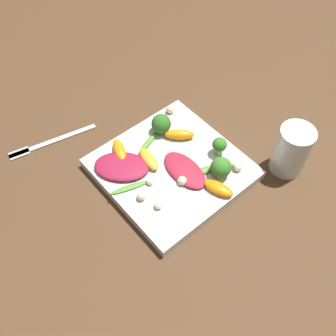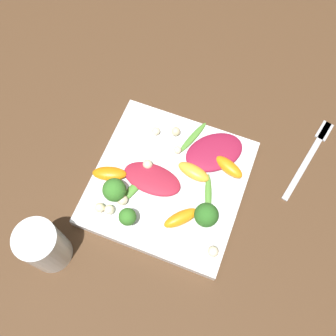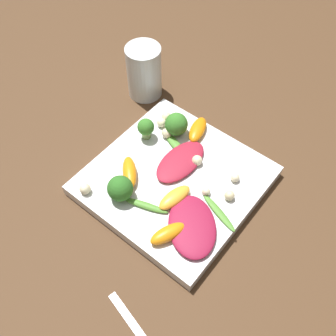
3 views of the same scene
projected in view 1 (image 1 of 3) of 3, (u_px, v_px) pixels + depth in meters
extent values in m
plane|color=#4C331E|center=(171.00, 172.00, 0.79)|extent=(2.40, 2.40, 0.00)
cube|color=white|center=(172.00, 169.00, 0.78)|extent=(0.26, 0.26, 0.02)
cylinder|color=white|center=(292.00, 150.00, 0.75)|extent=(0.07, 0.07, 0.11)
cube|color=#B2B2B7|center=(53.00, 141.00, 0.83)|extent=(0.19, 0.05, 0.01)
cube|color=#B2B2B7|center=(19.00, 153.00, 0.81)|extent=(0.05, 0.03, 0.01)
ellipsoid|color=maroon|center=(122.00, 166.00, 0.76)|extent=(0.13, 0.13, 0.01)
ellipsoid|color=maroon|center=(185.00, 170.00, 0.76)|extent=(0.06, 0.11, 0.01)
ellipsoid|color=#FCAD33|center=(149.00, 159.00, 0.77)|extent=(0.04, 0.06, 0.02)
ellipsoid|color=orange|center=(218.00, 188.00, 0.73)|extent=(0.04, 0.07, 0.02)
ellipsoid|color=orange|center=(119.00, 150.00, 0.78)|extent=(0.04, 0.06, 0.02)
ellipsoid|color=orange|center=(179.00, 134.00, 0.80)|extent=(0.06, 0.06, 0.02)
cylinder|color=#84AD5B|center=(161.00, 129.00, 0.82)|extent=(0.02, 0.02, 0.01)
sphere|color=#2D6B23|center=(161.00, 124.00, 0.81)|extent=(0.04, 0.04, 0.04)
cylinder|color=#84AD5B|center=(220.00, 173.00, 0.75)|extent=(0.01, 0.01, 0.01)
sphere|color=#387A28|center=(221.00, 167.00, 0.74)|extent=(0.04, 0.04, 0.04)
cylinder|color=#7A9E51|center=(219.00, 150.00, 0.78)|extent=(0.02, 0.02, 0.02)
sphere|color=#387A28|center=(220.00, 144.00, 0.77)|extent=(0.03, 0.03, 0.03)
ellipsoid|color=#518E33|center=(129.00, 187.00, 0.74)|extent=(0.08, 0.04, 0.01)
ellipsoid|color=#518E33|center=(205.00, 170.00, 0.76)|extent=(0.06, 0.03, 0.01)
ellipsoid|color=#518E33|center=(149.00, 142.00, 0.80)|extent=(0.07, 0.04, 0.01)
sphere|color=beige|center=(141.00, 196.00, 0.72)|extent=(0.02, 0.02, 0.02)
sphere|color=beige|center=(230.00, 162.00, 0.76)|extent=(0.02, 0.02, 0.02)
sphere|color=beige|center=(158.00, 205.00, 0.71)|extent=(0.01, 0.01, 0.01)
sphere|color=beige|center=(238.00, 167.00, 0.76)|extent=(0.02, 0.02, 0.02)
sphere|color=beige|center=(217.00, 164.00, 0.76)|extent=(0.02, 0.02, 0.02)
sphere|color=beige|center=(150.00, 181.00, 0.74)|extent=(0.01, 0.01, 0.01)
sphere|color=beige|center=(182.00, 181.00, 0.74)|extent=(0.02, 0.02, 0.02)
sphere|color=beige|center=(170.00, 109.00, 0.85)|extent=(0.02, 0.02, 0.02)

